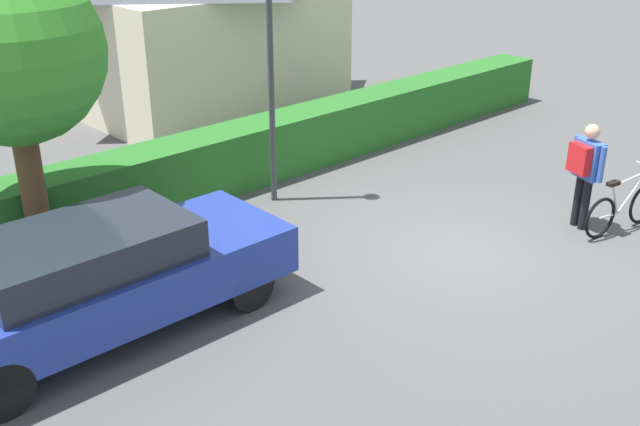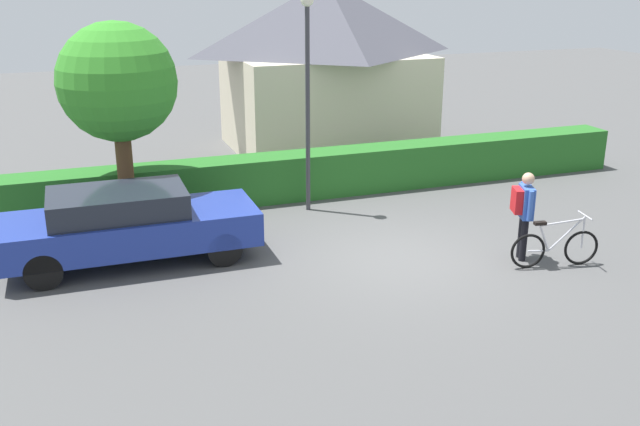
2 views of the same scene
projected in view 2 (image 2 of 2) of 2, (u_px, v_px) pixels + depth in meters
The scene contains 8 objects.
ground_plane at pixel (401, 258), 13.53m from camera, with size 60.00×60.00×0.00m, color #4C4C4C.
hedge_row at pixel (323, 173), 17.22m from camera, with size 16.06×0.90×1.06m, color #256523.
house_distant at pixel (326, 65), 21.13m from camera, with size 5.81×4.54×4.90m.
parked_car_near at pixel (128, 224), 13.12m from camera, with size 4.61×1.75×1.40m.
bicycle at pixel (555, 247), 13.03m from camera, with size 1.68×0.53×0.98m.
person_rider at pixel (524, 207), 13.16m from camera, with size 0.47×0.64×1.69m.
street_lamp at pixel (308, 77), 15.28m from camera, with size 0.28×0.28×4.72m.
tree_kerbside at pixel (118, 84), 14.35m from camera, with size 2.41×2.41×4.25m.
Camera 2 is at (-5.71, -11.26, 5.19)m, focal length 40.06 mm.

